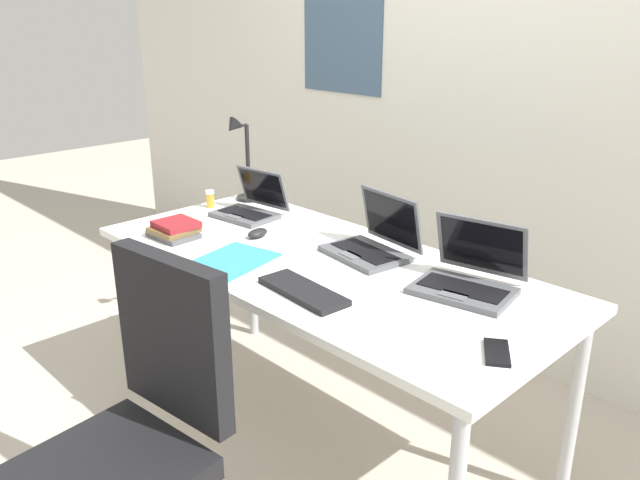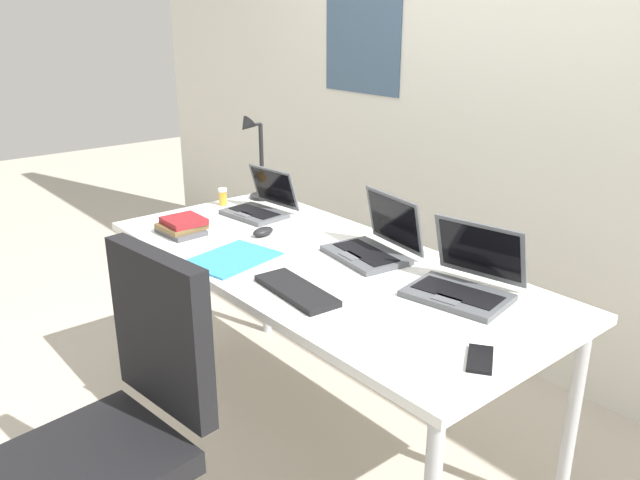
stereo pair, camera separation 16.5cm
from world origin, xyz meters
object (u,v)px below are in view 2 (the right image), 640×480
(laptop_near_lamp, at_px, (464,281))
(laptop_back_left, at_px, (260,205))
(pill_bottle, at_px, (223,196))
(office_chair, at_px, (120,455))
(book_stack, at_px, (182,226))
(desk_lamp, at_px, (255,159))
(laptop_near_mouse, at_px, (374,244))
(computer_mouse, at_px, (264,231))
(paper_folder_back_right, at_px, (232,259))
(external_keyboard, at_px, (296,290))
(cell_phone, at_px, (480,359))

(laptop_near_lamp, height_order, laptop_back_left, laptop_near_lamp)
(pill_bottle, bearing_deg, office_chair, -45.15)
(book_stack, bearing_deg, desk_lamp, 112.68)
(office_chair, bearing_deg, book_stack, 139.18)
(book_stack, bearing_deg, laptop_near_lamp, 20.11)
(book_stack, bearing_deg, laptop_near_mouse, 31.86)
(computer_mouse, bearing_deg, laptop_near_lamp, 3.41)
(paper_folder_back_right, bearing_deg, desk_lamp, 138.73)
(laptop_back_left, relative_size, paper_folder_back_right, 0.94)
(computer_mouse, xyz_separation_m, paper_folder_back_right, (0.14, -0.24, -0.01))
(desk_lamp, bearing_deg, office_chair, -50.60)
(external_keyboard, bearing_deg, office_chair, -89.38)
(desk_lamp, height_order, cell_phone, desk_lamp)
(desk_lamp, xyz_separation_m, computer_mouse, (0.45, -0.27, -0.18))
(computer_mouse, height_order, cell_phone, computer_mouse)
(laptop_near_lamp, distance_m, cell_phone, 0.41)
(paper_folder_back_right, bearing_deg, cell_phone, 6.18)
(desk_lamp, relative_size, computer_mouse, 4.17)
(pill_bottle, distance_m, office_chair, 1.39)
(laptop_near_lamp, xyz_separation_m, laptop_near_mouse, (-0.42, 0.02, 0.00))
(pill_bottle, height_order, paper_folder_back_right, pill_bottle)
(desk_lamp, xyz_separation_m, laptop_back_left, (0.20, -0.12, -0.16))
(laptop_near_mouse, distance_m, book_stack, 0.79)
(laptop_near_mouse, xyz_separation_m, paper_folder_back_right, (-0.30, -0.42, -0.04))
(computer_mouse, distance_m, office_chair, 1.04)
(computer_mouse, relative_size, book_stack, 0.49)
(laptop_back_left, xyz_separation_m, cell_phone, (1.39, -0.28, -0.04))
(laptop_back_left, height_order, cell_phone, laptop_back_left)
(laptop_near_lamp, height_order, pill_bottle, laptop_near_lamp)
(laptop_near_lamp, xyz_separation_m, computer_mouse, (-0.87, -0.16, -0.03))
(laptop_near_mouse, relative_size, laptop_back_left, 1.15)
(external_keyboard, relative_size, computer_mouse, 3.44)
(laptop_near_lamp, relative_size, laptop_near_mouse, 1.05)
(desk_lamp, bearing_deg, laptop_near_lamp, -4.71)
(external_keyboard, bearing_deg, cell_phone, 14.52)
(laptop_near_mouse, distance_m, external_keyboard, 0.43)
(pill_bottle, relative_size, office_chair, 0.08)
(pill_bottle, bearing_deg, cell_phone, -8.11)
(laptop_back_left, xyz_separation_m, pill_bottle, (-0.23, -0.05, -0.00))
(book_stack, xyz_separation_m, office_chair, (0.71, -0.61, -0.37))
(laptop_near_lamp, relative_size, paper_folder_back_right, 1.14)
(computer_mouse, bearing_deg, external_keyboard, -32.10)
(computer_mouse, xyz_separation_m, book_stack, (-0.23, -0.24, 0.01))
(laptop_near_lamp, relative_size, office_chair, 0.37)
(desk_lamp, height_order, laptop_back_left, desk_lamp)
(external_keyboard, distance_m, computer_mouse, 0.57)
(laptop_near_mouse, height_order, cell_phone, laptop_near_mouse)
(laptop_near_lamp, height_order, paper_folder_back_right, laptop_near_lamp)
(external_keyboard, height_order, paper_folder_back_right, external_keyboard)
(computer_mouse, height_order, office_chair, office_chair)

